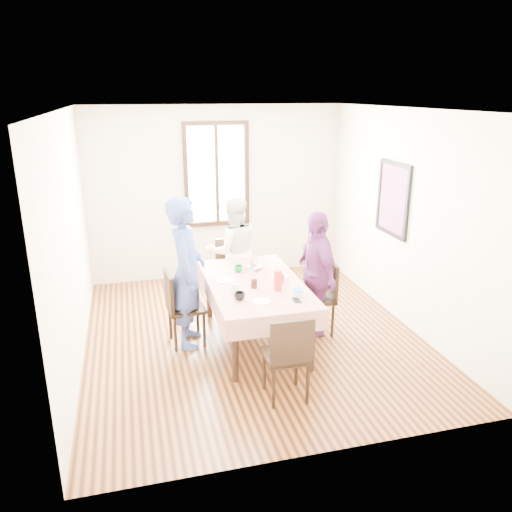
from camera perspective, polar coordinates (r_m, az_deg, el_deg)
The scene contains 30 objects.
ground at distance 6.35m, azimuth -0.48°, elevation -8.84°, with size 4.50×4.50×0.00m, color black.
back_wall at distance 8.00m, azimuth -4.46°, elevation 7.09°, with size 4.00×4.00×0.00m, color beige.
right_wall at distance 6.62m, azimuth 16.58°, elevation 4.02°, with size 4.50×4.50×0.00m, color beige.
window_frame at distance 7.93m, azimuth -4.49°, elevation 9.19°, with size 1.02×0.06×1.62m, color black.
window_pane at distance 7.94m, azimuth -4.50°, elevation 9.20°, with size 0.90×0.02×1.50m, color white.
art_poster at distance 6.82m, azimuth 15.30°, elevation 6.26°, with size 0.04×0.76×0.96m, color red.
dining_table at distance 6.03m, azimuth -0.12°, elevation -6.42°, with size 0.96×1.75×0.75m, color black.
tablecloth at distance 5.88m, azimuth -0.12°, elevation -3.04°, with size 1.08×1.87×0.01m, color #630400.
chair_left at distance 6.01m, azimuth -7.94°, elevation -5.83°, with size 0.42×0.42×0.91m, color black.
chair_right at distance 6.27m, azimuth 6.85°, elevation -4.74°, with size 0.42×0.42×0.91m, color black.
chair_far at distance 7.08m, azimuth -2.55°, elevation -1.89°, with size 0.42×0.42×0.91m, color black.
chair_near at distance 4.96m, azimuth 3.41°, elevation -11.17°, with size 0.42×0.42×0.91m, color black.
person_left at distance 5.85m, azimuth -7.91°, elevation -1.90°, with size 0.65×0.43×1.78m, color #384E93.
person_far at distance 6.96m, azimuth -2.55°, elevation 0.50°, with size 0.75×0.58×1.54m, color white.
person_right at distance 6.15m, azimuth 6.78°, elevation -2.00°, with size 0.91×0.38×1.55m, color #6C2C6A.
mug_black at distance 5.38m, azimuth -1.86°, elevation -4.57°, with size 0.11×0.11×0.09m, color black.
mug_flag at distance 5.87m, azimuth 2.87°, elevation -2.60°, with size 0.09×0.09×0.08m, color red.
mug_green at distance 6.19m, azimuth -2.00°, elevation -1.45°, with size 0.11×0.11×0.08m, color #0C7226.
serving_bowl at distance 6.28m, azimuth -0.16°, elevation -1.31°, with size 0.20×0.20×0.05m, color white.
juice_carton at distance 5.61m, azimuth 2.51°, elevation -2.79°, with size 0.07×0.07×0.23m, color red.
butter_tub at distance 5.50m, azimuth 4.75°, elevation -4.22°, with size 0.14×0.14×0.07m, color white.
jam_jar at distance 5.69m, azimuth -0.21°, elevation -3.18°, with size 0.07×0.07×0.10m, color black.
drinking_glass at distance 5.55m, azimuth -2.46°, elevation -3.67°, with size 0.08×0.08×0.11m, color silver.
smartphone at distance 5.39m, azimuth 4.61°, elevation -5.02°, with size 0.07×0.15×0.01m, color black.
flower_vase at distance 5.92m, azimuth -0.46°, elevation -2.13°, with size 0.07×0.07×0.14m, color silver.
plate_left at distance 5.93m, azimuth -3.54°, elevation -2.76°, with size 0.20×0.20×0.01m, color white.
plate_right at distance 6.04m, azimuth 2.69°, elevation -2.34°, with size 0.20×0.20×0.01m, color white.
plate_near at distance 5.34m, azimuth 0.72°, elevation -5.17°, with size 0.20×0.20×0.01m, color white.
butter_lid at distance 5.48m, azimuth 4.76°, elevation -3.83°, with size 0.12×0.12×0.01m, color blue.
flower_bunch at distance 5.88m, azimuth -0.46°, elevation -1.05°, with size 0.09×0.09×0.10m, color yellow, non-canonical shape.
Camera 1 is at (-1.37, -5.48, 2.89)m, focal length 35.26 mm.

